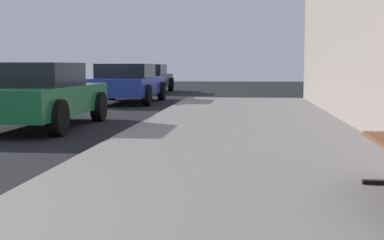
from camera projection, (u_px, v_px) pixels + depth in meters
name	position (u px, v px, depth m)	size (l,w,h in m)	color
car_green	(37.00, 95.00, 10.85)	(1.93, 4.13, 1.27)	#196638
car_blue	(127.00, 83.00, 18.18)	(2.03, 4.49, 1.27)	#233899
car_black	(147.00, 78.00, 25.23)	(2.01, 4.21, 1.27)	black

